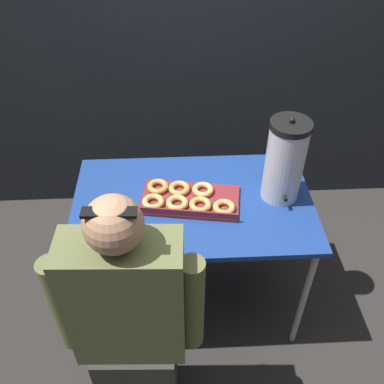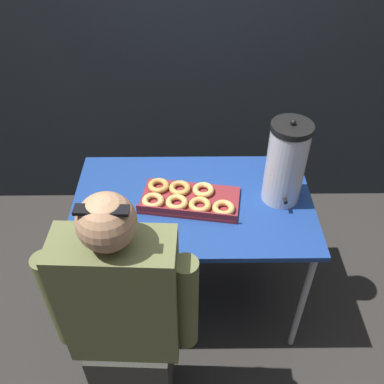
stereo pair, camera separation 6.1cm
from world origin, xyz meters
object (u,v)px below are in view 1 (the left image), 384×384
object	(u,v)px
person_seated	(131,325)
coffee_urn	(285,161)
donut_box	(187,199)
cell_phone	(99,216)

from	to	relation	value
person_seated	coffee_urn	bearing A→B (deg)	-137.46
donut_box	person_seated	distance (m)	0.64
donut_box	person_seated	size ratio (longest dim) A/B	0.38
donut_box	person_seated	bearing A→B (deg)	-105.28
donut_box	cell_phone	size ratio (longest dim) A/B	3.49
donut_box	cell_phone	distance (m)	0.42
cell_phone	person_seated	distance (m)	0.53
coffee_urn	person_seated	xyz separation A→B (m)	(-0.71, -0.60, -0.36)
person_seated	cell_phone	bearing A→B (deg)	-69.28
coffee_urn	cell_phone	world-z (taller)	coffee_urn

